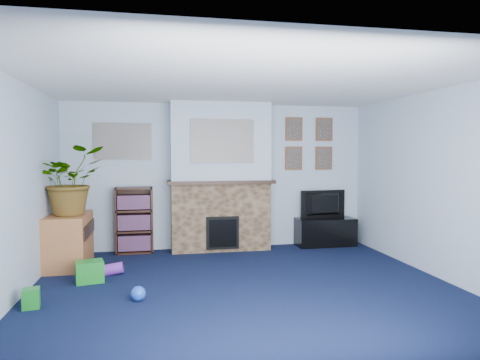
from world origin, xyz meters
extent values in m
cube|color=#0D1533|center=(0.00, 0.00, 0.00)|extent=(5.00, 4.50, 0.01)
cube|color=white|center=(0.00, 0.00, 2.40)|extent=(5.00, 4.50, 0.01)
cube|color=silver|center=(0.00, 2.25, 1.20)|extent=(5.00, 0.04, 2.40)
cube|color=silver|center=(0.00, -2.25, 1.20)|extent=(5.00, 0.04, 2.40)
cube|color=silver|center=(-2.50, 0.00, 1.20)|extent=(0.04, 4.50, 2.40)
cube|color=silver|center=(2.50, 0.00, 1.20)|extent=(0.04, 4.50, 2.40)
cube|color=brown|center=(0.00, 2.05, 0.55)|extent=(1.60, 0.40, 1.10)
cube|color=brown|center=(0.00, 2.05, 1.75)|extent=(1.60, 0.40, 1.30)
cube|color=brown|center=(0.00, 2.02, 1.12)|extent=(1.72, 0.50, 0.05)
cube|color=brown|center=(0.00, 1.84, 0.32)|extent=(0.52, 0.08, 0.52)
cube|color=brown|center=(0.00, 1.80, 0.32)|extent=(0.44, 0.02, 0.44)
cube|color=gray|center=(0.00, 1.84, 1.78)|extent=(1.00, 0.03, 0.68)
cube|color=gray|center=(-1.55, 2.23, 1.78)|extent=(0.90, 0.03, 0.58)
cube|color=brown|center=(1.30, 2.23, 2.00)|extent=(0.30, 0.03, 0.40)
cube|color=brown|center=(1.85, 2.23, 2.00)|extent=(0.30, 0.03, 0.40)
cube|color=brown|center=(1.30, 2.23, 1.50)|extent=(0.30, 0.03, 0.40)
cube|color=brown|center=(1.85, 2.23, 1.50)|extent=(0.30, 0.03, 0.40)
cube|color=black|center=(1.81, 2.03, 0.23)|extent=(1.00, 0.42, 0.47)
imported|color=black|center=(1.81, 2.05, 0.71)|extent=(0.83, 0.18, 0.47)
cube|color=black|center=(-1.38, 2.23, 0.53)|extent=(0.58, 0.02, 1.05)
cube|color=black|center=(-1.65, 2.10, 0.53)|extent=(0.03, 0.28, 1.05)
cube|color=black|center=(-1.10, 2.10, 0.53)|extent=(0.03, 0.28, 1.05)
cube|color=black|center=(-1.38, 2.10, 0.01)|extent=(0.56, 0.28, 0.03)
cube|color=black|center=(-1.38, 2.10, 0.35)|extent=(0.56, 0.28, 0.03)
cube|color=black|center=(-1.38, 2.10, 0.68)|extent=(0.56, 0.28, 0.03)
cube|color=black|center=(-1.38, 2.10, 1.04)|extent=(0.56, 0.28, 0.03)
cube|color=black|center=(-1.38, 2.09, 0.17)|extent=(0.50, 0.22, 0.24)
cube|color=black|center=(-1.38, 2.09, 0.50)|extent=(0.50, 0.22, 0.24)
cube|color=black|center=(-1.38, 2.09, 0.82)|extent=(0.50, 0.22, 0.22)
cube|color=#B56A3A|center=(-2.24, 1.44, 0.35)|extent=(0.53, 0.95, 0.74)
imported|color=#26661E|center=(-2.19, 1.39, 1.22)|extent=(1.13, 1.10, 0.96)
cube|color=gold|center=(0.03, 2.00, 1.22)|extent=(0.09, 0.05, 0.12)
cylinder|color=#B2BFC6|center=(0.30, 2.00, 1.23)|extent=(0.05, 0.05, 0.14)
sphere|color=gray|center=(-0.60, 2.00, 1.22)|extent=(0.14, 0.14, 0.14)
cylinder|color=#198C26|center=(0.63, 2.00, 1.21)|extent=(0.05, 0.05, 0.11)
cube|color=#198C26|center=(-1.85, 0.62, 0.14)|extent=(0.37, 0.33, 0.26)
sphere|color=blue|center=(-1.23, -0.19, 0.09)|extent=(0.16, 0.16, 0.16)
cube|color=#198C26|center=(-2.30, -0.20, 0.11)|extent=(0.19, 0.19, 0.20)
cylinder|color=purple|center=(-1.63, 0.89, 0.07)|extent=(0.33, 0.15, 0.19)
camera|label=1|loc=(-1.00, -4.84, 1.60)|focal=32.00mm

